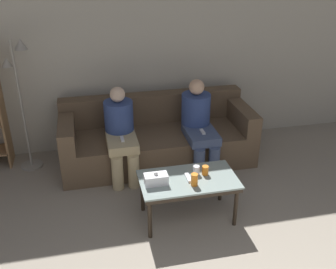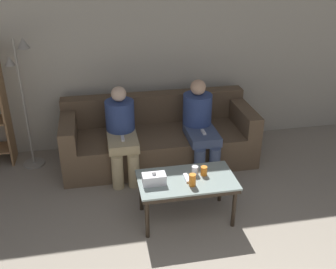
# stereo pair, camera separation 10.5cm
# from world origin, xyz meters

# --- Properties ---
(wall_back) EXTENTS (12.00, 0.06, 2.60)m
(wall_back) POSITION_xyz_m (0.00, 4.07, 1.30)
(wall_back) COLOR #B7B2A3
(wall_back) RESTS_ON ground_plane
(couch) EXTENTS (2.33, 0.90, 0.77)m
(couch) POSITION_xyz_m (0.00, 3.55, 0.29)
(couch) COLOR brown
(couch) RESTS_ON ground_plane
(coffee_table) EXTENTS (0.94, 0.53, 0.46)m
(coffee_table) POSITION_xyz_m (0.07, 2.30, 0.41)
(coffee_table) COLOR #8C9E99
(coffee_table) RESTS_ON ground_plane
(cup_near_left) EXTENTS (0.07, 0.07, 0.12)m
(cup_near_left) POSITION_xyz_m (0.09, 2.18, 0.52)
(cup_near_left) COLOR orange
(cup_near_left) RESTS_ON coffee_table
(cup_near_right) EXTENTS (0.06, 0.06, 0.09)m
(cup_near_right) POSITION_xyz_m (0.25, 2.34, 0.50)
(cup_near_right) COLOR orange
(cup_near_right) RESTS_ON coffee_table
(cup_far_center) EXTENTS (0.06, 0.06, 0.09)m
(cup_far_center) POSITION_xyz_m (0.16, 2.36, 0.50)
(cup_far_center) COLOR silver
(cup_far_center) RESTS_ON coffee_table
(tissue_box) EXTENTS (0.22, 0.12, 0.13)m
(tissue_box) POSITION_xyz_m (-0.25, 2.28, 0.51)
(tissue_box) COLOR white
(tissue_box) RESTS_ON coffee_table
(game_remote) EXTENTS (0.04, 0.15, 0.02)m
(game_remote) POSITION_xyz_m (0.07, 2.30, 0.47)
(game_remote) COLOR white
(game_remote) RESTS_ON coffee_table
(standing_lamp) EXTENTS (0.31, 0.26, 1.57)m
(standing_lamp) POSITION_xyz_m (-1.54, 3.70, 0.96)
(standing_lamp) COLOR gray
(standing_lamp) RESTS_ON ground_plane
(seated_person_left_end) EXTENTS (0.34, 0.70, 1.03)m
(seated_person_left_end) POSITION_xyz_m (-0.47, 3.33, 0.55)
(seated_person_left_end) COLOR tan
(seated_person_left_end) RESTS_ON ground_plane
(seated_person_mid_left) EXTENTS (0.35, 0.73, 1.06)m
(seated_person_mid_left) POSITION_xyz_m (0.47, 3.32, 0.56)
(seated_person_mid_left) COLOR #47567A
(seated_person_mid_left) RESTS_ON ground_plane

